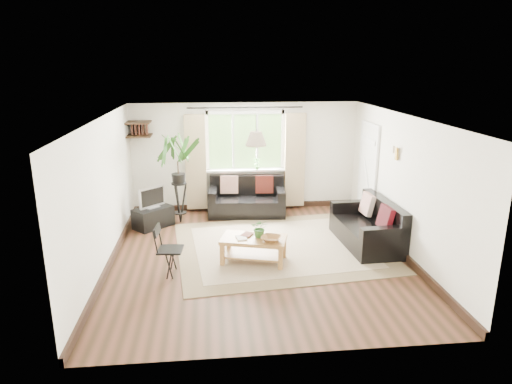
{
  "coord_description": "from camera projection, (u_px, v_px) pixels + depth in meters",
  "views": [
    {
      "loc": [
        -0.79,
        -7.23,
        3.25
      ],
      "look_at": [
        0.0,
        0.4,
        1.05
      ],
      "focal_mm": 32.0,
      "sensor_mm": 36.0,
      "label": 1
    }
  ],
  "objects": [
    {
      "name": "wall_front",
      "position": [
        286.0,
        258.0,
        4.93
      ],
      "size": [
        5.0,
        0.02,
        2.4
      ],
      "primitive_type": "cube",
      "color": "white",
      "rests_on": "floor"
    },
    {
      "name": "corner_shelf",
      "position": [
        139.0,
        129.0,
        9.54
      ],
      "size": [
        0.5,
        0.5,
        0.34
      ],
      "primitive_type": null,
      "color": "black",
      "rests_on": "wall_back"
    },
    {
      "name": "door",
      "position": [
        368.0,
        174.0,
        9.48
      ],
      "size": [
        0.06,
        0.96,
        2.06
      ],
      "primitive_type": "cube",
      "color": "silver",
      "rests_on": "wall_right"
    },
    {
      "name": "wall_sconce",
      "position": [
        395.0,
        152.0,
        7.94
      ],
      "size": [
        0.12,
        0.12,
        0.28
      ],
      "primitive_type": null,
      "color": "beige",
      "rests_on": "wall_right"
    },
    {
      "name": "sill_plant",
      "position": [
        257.0,
        164.0,
        10.14
      ],
      "size": [
        0.14,
        0.1,
        0.27
      ],
      "primitive_type": "imported",
      "color": "#2D6023",
      "rests_on": "window"
    },
    {
      "name": "ceiling",
      "position": [
        259.0,
        117.0,
        7.23
      ],
      "size": [
        5.5,
        5.5,
        0.0
      ],
      "primitive_type": "plane",
      "rotation": [
        3.14,
        0.0,
        0.0
      ],
      "color": "white",
      "rests_on": "floor"
    },
    {
      "name": "table_plant",
      "position": [
        260.0,
        228.0,
        7.55
      ],
      "size": [
        0.33,
        0.3,
        0.32
      ],
      "primitive_type": "imported",
      "rotation": [
        0.0,
        0.0,
        -0.2
      ],
      "color": "#316327",
      "rests_on": "coffee_table"
    },
    {
      "name": "sofa_back",
      "position": [
        247.0,
        198.0,
        9.96
      ],
      "size": [
        1.71,
        0.96,
        0.78
      ],
      "primitive_type": null,
      "rotation": [
        0.0,
        0.0,
        -0.09
      ],
      "color": "black",
      "rests_on": "floor"
    },
    {
      "name": "window",
      "position": [
        245.0,
        142.0,
        10.05
      ],
      "size": [
        2.5,
        0.16,
        2.16
      ],
      "primitive_type": null,
      "color": "white",
      "rests_on": "wall_back"
    },
    {
      "name": "wall_left",
      "position": [
        104.0,
        194.0,
        7.31
      ],
      "size": [
        0.02,
        5.5,
        2.4
      ],
      "primitive_type": "cube",
      "color": "white",
      "rests_on": "floor"
    },
    {
      "name": "wall_back",
      "position": [
        245.0,
        157.0,
        10.19
      ],
      "size": [
        5.0,
        0.02,
        2.4
      ],
      "primitive_type": "cube",
      "color": "white",
      "rests_on": "floor"
    },
    {
      "name": "wall_right",
      "position": [
        403.0,
        186.0,
        7.81
      ],
      "size": [
        0.02,
        5.5,
        2.4
      ],
      "primitive_type": "cube",
      "color": "white",
      "rests_on": "floor"
    },
    {
      "name": "book_a",
      "position": [
        237.0,
        238.0,
        7.52
      ],
      "size": [
        0.19,
        0.24,
        0.02
      ],
      "primitive_type": "imported",
      "rotation": [
        0.0,
        0.0,
        0.15
      ],
      "color": "white",
      "rests_on": "coffee_table"
    },
    {
      "name": "book_b",
      "position": [
        243.0,
        234.0,
        7.71
      ],
      "size": [
        0.26,
        0.28,
        0.02
      ],
      "primitive_type": "imported",
      "rotation": [
        0.0,
        0.0,
        -0.52
      ],
      "color": "brown",
      "rests_on": "coffee_table"
    },
    {
      "name": "sofa_right",
      "position": [
        367.0,
        224.0,
        8.3
      ],
      "size": [
        1.73,
        0.95,
        0.79
      ],
      "primitive_type": null,
      "rotation": [
        0.0,
        0.0,
        -1.5
      ],
      "color": "black",
      "rests_on": "floor"
    },
    {
      "name": "rug",
      "position": [
        280.0,
        246.0,
        8.3
      ],
      "size": [
        3.96,
        3.5,
        0.02
      ],
      "primitive_type": "cube",
      "rotation": [
        0.0,
        0.0,
        0.11
      ],
      "color": "beige",
      "rests_on": "floor"
    },
    {
      "name": "coffee_table",
      "position": [
        254.0,
        250.0,
        7.63
      ],
      "size": [
        1.18,
        0.85,
        0.44
      ],
      "primitive_type": null,
      "rotation": [
        0.0,
        0.0,
        -0.28
      ],
      "color": "olive",
      "rests_on": "floor"
    },
    {
      "name": "tv",
      "position": [
        152.0,
        197.0,
        9.13
      ],
      "size": [
        0.56,
        0.55,
        0.45
      ],
      "primitive_type": null,
      "rotation": [
        0.0,
        0.0,
        0.75
      ],
      "color": "#A5A5AA",
      "rests_on": "tv_stand"
    },
    {
      "name": "bowl",
      "position": [
        271.0,
        239.0,
        7.41
      ],
      "size": [
        0.43,
        0.43,
        0.08
      ],
      "primitive_type": "imported",
      "rotation": [
        0.0,
        0.0,
        -0.42
      ],
      "color": "brown",
      "rests_on": "coffee_table"
    },
    {
      "name": "palm_stand",
      "position": [
        179.0,
        180.0,
        9.34
      ],
      "size": [
        0.91,
        0.91,
        1.84
      ],
      "primitive_type": null,
      "rotation": [
        0.0,
        0.0,
        -0.32
      ],
      "color": "black",
      "rests_on": "floor"
    },
    {
      "name": "tv_stand",
      "position": [
        153.0,
        217.0,
        9.25
      ],
      "size": [
        0.85,
        0.84,
        0.41
      ],
      "primitive_type": "cube",
      "rotation": [
        0.0,
        0.0,
        0.75
      ],
      "color": "black",
      "rests_on": "floor"
    },
    {
      "name": "folding_chair",
      "position": [
        171.0,
        250.0,
        7.14
      ],
      "size": [
        0.46,
        0.46,
        0.81
      ],
      "primitive_type": null,
      "rotation": [
        0.0,
        0.0,
        1.47
      ],
      "color": "black",
      "rests_on": "floor"
    },
    {
      "name": "floor",
      "position": [
        258.0,
        257.0,
        7.89
      ],
      "size": [
        5.5,
        5.5,
        0.0
      ],
      "primitive_type": "plane",
      "color": "black",
      "rests_on": "ground"
    },
    {
      "name": "pendant_lamp",
      "position": [
        256.0,
        135.0,
        7.71
      ],
      "size": [
        0.36,
        0.36,
        0.54
      ],
      "primitive_type": null,
      "color": "beige",
      "rests_on": "ceiling"
    }
  ]
}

